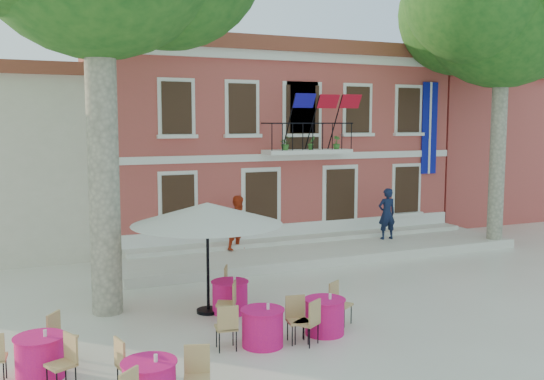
{
  "coord_description": "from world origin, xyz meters",
  "views": [
    {
      "loc": [
        -7.75,
        -13.59,
        4.53
      ],
      "look_at": [
        -0.27,
        3.5,
        2.44
      ],
      "focal_mm": 40.0,
      "sensor_mm": 36.0,
      "label": 1
    }
  ],
  "objects_px": {
    "pedestrian_navy": "(387,214)",
    "cafe_table_3": "(230,296)",
    "pedestrian_orange": "(239,223)",
    "cafe_table_1": "(325,315)",
    "cafe_table_0": "(40,355)",
    "plane_tree_east": "(504,4)",
    "cafe_table_4": "(263,326)",
    "patio_umbrella": "(207,214)"
  },
  "relations": [
    {
      "from": "pedestrian_navy",
      "to": "cafe_table_3",
      "type": "bearing_deg",
      "value": 37.1
    },
    {
      "from": "pedestrian_orange",
      "to": "cafe_table_3",
      "type": "height_order",
      "value": "pedestrian_orange"
    },
    {
      "from": "cafe_table_1",
      "to": "cafe_table_0",
      "type": "bearing_deg",
      "value": 179.73
    },
    {
      "from": "plane_tree_east",
      "to": "cafe_table_1",
      "type": "distance_m",
      "value": 14.17
    },
    {
      "from": "cafe_table_1",
      "to": "pedestrian_navy",
      "type": "bearing_deg",
      "value": 47.91
    },
    {
      "from": "plane_tree_east",
      "to": "pedestrian_orange",
      "type": "bearing_deg",
      "value": 168.01
    },
    {
      "from": "cafe_table_4",
      "to": "cafe_table_0",
      "type": "bearing_deg",
      "value": 178.0
    },
    {
      "from": "plane_tree_east",
      "to": "cafe_table_3",
      "type": "bearing_deg",
      "value": -163.46
    },
    {
      "from": "patio_umbrella",
      "to": "cafe_table_1",
      "type": "relative_size",
      "value": 1.93
    },
    {
      "from": "pedestrian_orange",
      "to": "cafe_table_1",
      "type": "xyz_separation_m",
      "value": [
        -0.88,
        -7.55,
        -0.79
      ]
    },
    {
      "from": "plane_tree_east",
      "to": "cafe_table_3",
      "type": "height_order",
      "value": "plane_tree_east"
    },
    {
      "from": "cafe_table_0",
      "to": "cafe_table_3",
      "type": "height_order",
      "value": "same"
    },
    {
      "from": "cafe_table_4",
      "to": "pedestrian_orange",
      "type": "bearing_deg",
      "value": 72.77
    },
    {
      "from": "cafe_table_1",
      "to": "cafe_table_4",
      "type": "height_order",
      "value": "same"
    },
    {
      "from": "cafe_table_3",
      "to": "cafe_table_4",
      "type": "relative_size",
      "value": 0.97
    },
    {
      "from": "patio_umbrella",
      "to": "pedestrian_orange",
      "type": "distance_m",
      "value": 5.93
    },
    {
      "from": "pedestrian_navy",
      "to": "cafe_table_1",
      "type": "distance_m",
      "value": 9.64
    },
    {
      "from": "pedestrian_orange",
      "to": "pedestrian_navy",
      "type": "bearing_deg",
      "value": -30.26
    },
    {
      "from": "pedestrian_navy",
      "to": "cafe_table_1",
      "type": "relative_size",
      "value": 1.01
    },
    {
      "from": "cafe_table_0",
      "to": "cafe_table_1",
      "type": "relative_size",
      "value": 1.01
    },
    {
      "from": "pedestrian_navy",
      "to": "cafe_table_0",
      "type": "bearing_deg",
      "value": 35.07
    },
    {
      "from": "pedestrian_navy",
      "to": "cafe_table_4",
      "type": "relative_size",
      "value": 0.95
    },
    {
      "from": "plane_tree_east",
      "to": "pedestrian_navy",
      "type": "bearing_deg",
      "value": 157.09
    },
    {
      "from": "plane_tree_east",
      "to": "cafe_table_3",
      "type": "relative_size",
      "value": 6.13
    },
    {
      "from": "cafe_table_1",
      "to": "patio_umbrella",
      "type": "bearing_deg",
      "value": 127.35
    },
    {
      "from": "cafe_table_4",
      "to": "cafe_table_1",
      "type": "bearing_deg",
      "value": 4.62
    },
    {
      "from": "patio_umbrella",
      "to": "cafe_table_0",
      "type": "xyz_separation_m",
      "value": [
        -3.88,
        -2.39,
        -1.96
      ]
    },
    {
      "from": "plane_tree_east",
      "to": "cafe_table_0",
      "type": "bearing_deg",
      "value": -160.61
    },
    {
      "from": "plane_tree_east",
      "to": "pedestrian_navy",
      "type": "height_order",
      "value": "plane_tree_east"
    },
    {
      "from": "cafe_table_0",
      "to": "cafe_table_3",
      "type": "bearing_deg",
      "value": 26.4
    },
    {
      "from": "cafe_table_0",
      "to": "cafe_table_1",
      "type": "distance_m",
      "value": 5.73
    },
    {
      "from": "cafe_table_0",
      "to": "cafe_table_4",
      "type": "distance_m",
      "value": 4.23
    },
    {
      "from": "pedestrian_navy",
      "to": "cafe_table_3",
      "type": "relative_size",
      "value": 0.98
    },
    {
      "from": "pedestrian_navy",
      "to": "pedestrian_orange",
      "type": "relative_size",
      "value": 1.03
    },
    {
      "from": "pedestrian_navy",
      "to": "cafe_table_4",
      "type": "xyz_separation_m",
      "value": [
        -7.94,
        -7.25,
        -0.81
      ]
    },
    {
      "from": "cafe_table_3",
      "to": "cafe_table_4",
      "type": "bearing_deg",
      "value": -93.08
    },
    {
      "from": "plane_tree_east",
      "to": "cafe_table_1",
      "type": "bearing_deg",
      "value": -150.99
    },
    {
      "from": "patio_umbrella",
      "to": "cafe_table_1",
      "type": "xyz_separation_m",
      "value": [
        1.84,
        -2.42,
        -1.97
      ]
    },
    {
      "from": "plane_tree_east",
      "to": "cafe_table_0",
      "type": "height_order",
      "value": "plane_tree_east"
    },
    {
      "from": "plane_tree_east",
      "to": "cafe_table_3",
      "type": "distance_m",
      "value": 14.52
    },
    {
      "from": "patio_umbrella",
      "to": "pedestrian_orange",
      "type": "height_order",
      "value": "patio_umbrella"
    },
    {
      "from": "cafe_table_3",
      "to": "cafe_table_4",
      "type": "distance_m",
      "value": 2.31
    }
  ]
}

